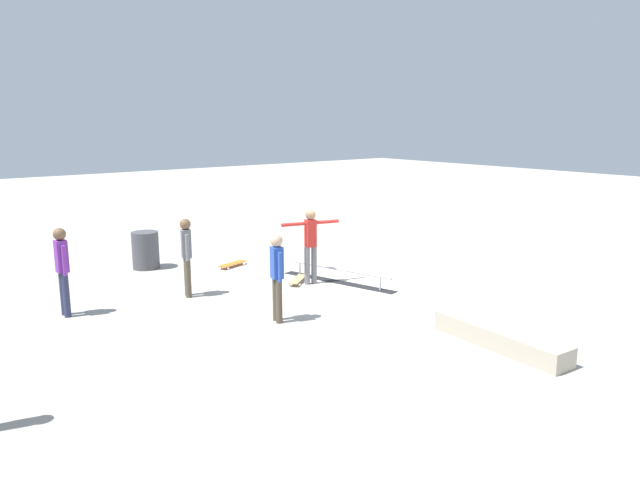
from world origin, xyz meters
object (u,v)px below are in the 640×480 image
bystander_purple_shirt (62,267)px  grind_rail (338,276)px  trash_bin (146,250)px  bystander_grey_shirt (187,253)px  bystander_blue_shirt (277,273)px  skater_main (311,241)px  skateboard_main (298,279)px  loose_skateboard_orange (233,264)px  skate_ledge (500,338)px

bystander_purple_shirt → grind_rail: bearing=74.6°
trash_bin → bystander_purple_shirt: bearing=134.4°
bystander_grey_shirt → trash_bin: (2.72, -0.25, -0.45)m
bystander_grey_shirt → bystander_purple_shirt: bearing=-78.3°
bystander_purple_shirt → bystander_blue_shirt: size_ratio=1.04×
skater_main → skateboard_main: (0.24, 0.16, -0.87)m
loose_skateboard_orange → trash_bin: size_ratio=0.94×
grind_rail → skater_main: skater_main is taller
skate_ledge → grind_rail: bearing=-5.8°
bystander_purple_shirt → skater_main: bearing=76.1°
grind_rail → loose_skateboard_orange: 2.85m
skate_ledge → bystander_blue_shirt: bystander_blue_shirt is taller
grind_rail → bystander_purple_shirt: bearing=60.8°
grind_rail → bystander_grey_shirt: size_ratio=1.77×
grind_rail → trash_bin: size_ratio=3.16×
skate_ledge → bystander_purple_shirt: bearing=40.1°
skateboard_main → loose_skateboard_orange: (2.11, 0.39, 0.00)m
skateboard_main → skater_main: bearing=86.8°
trash_bin → bystander_grey_shirt: bearing=174.8°
grind_rail → bystander_purple_shirt: size_ratio=1.72×
skater_main → skateboard_main: bearing=-41.7°
bystander_grey_shirt → loose_skateboard_orange: 2.61m
grind_rail → loose_skateboard_orange: grind_rail is taller
bystander_blue_shirt → bystander_purple_shirt: bearing=-120.2°
skateboard_main → trash_bin: trash_bin is taller
skate_ledge → bystander_purple_shirt: size_ratio=1.44×
grind_rail → bystander_purple_shirt: bystander_purple_shirt is taller
trash_bin → bystander_blue_shirt: bearing=-176.7°
grind_rail → bystander_grey_shirt: bystander_grey_shirt is taller
bystander_purple_shirt → loose_skateboard_orange: 4.47m
grind_rail → bystander_blue_shirt: size_ratio=1.79×
grind_rail → loose_skateboard_orange: bearing=7.4°
skater_main → bystander_blue_shirt: (-1.57, 1.94, -0.06)m
skater_main → bystander_purple_shirt: bearing=1.4°
bystander_blue_shirt → grind_rail: bearing=130.5°
bystander_blue_shirt → skateboard_main: bearing=148.4°
grind_rail → loose_skateboard_orange: (2.63, 1.09, -0.06)m
bystander_grey_shirt → loose_skateboard_orange: bearing=147.2°
skate_ledge → trash_bin: 8.54m
skate_ledge → trash_bin: size_ratio=2.64×
bystander_blue_shirt → trash_bin: 5.11m
bystander_grey_shirt → loose_skateboard_orange: bystander_grey_shirt is taller
skate_ledge → bystander_purple_shirt: bystander_purple_shirt is taller
skateboard_main → bystander_blue_shirt: size_ratio=0.49×
loose_skateboard_orange → skateboard_main: bearing=-96.1°
grind_rail → bystander_purple_shirt: 5.50m
bystander_purple_shirt → loose_skateboard_orange: bearing=105.9°
bystander_purple_shirt → skate_ledge: bearing=38.6°
skateboard_main → grind_rail: bearing=106.3°
grind_rail → skateboard_main: grind_rail is taller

